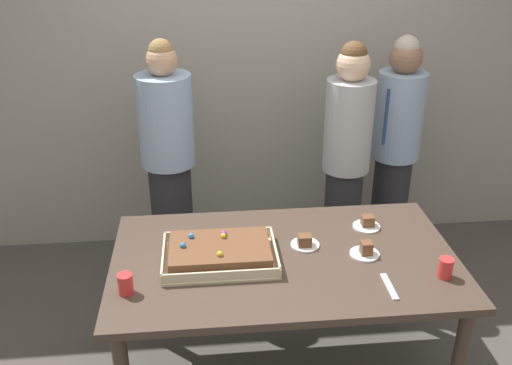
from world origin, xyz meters
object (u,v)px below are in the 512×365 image
(plated_slice_near_right, at_px, (305,242))
(person_green_shirt_behind, at_px, (169,166))
(cake_server_utensil, at_px, (389,286))
(person_striped_tie_right, at_px, (395,149))
(plated_slice_near_left, at_px, (367,224))
(plated_slice_far_left, at_px, (365,251))
(sheet_cake, at_px, (220,253))
(drink_cup_middle, at_px, (125,284))
(person_serving_front, at_px, (346,162))
(drink_cup_nearest, at_px, (445,268))
(party_table, at_px, (284,271))

(plated_slice_near_right, relative_size, person_green_shirt_behind, 0.09)
(cake_server_utensil, bearing_deg, person_striped_tie_right, 71.22)
(plated_slice_near_left, height_order, plated_slice_far_left, plated_slice_far_left)
(plated_slice_far_left, bearing_deg, sheet_cake, 177.81)
(plated_slice_near_right, xyz_separation_m, drink_cup_middle, (-0.88, -0.31, 0.03))
(plated_slice_far_left, distance_m, person_serving_front, 0.96)
(plated_slice_near_left, relative_size, drink_cup_nearest, 1.50)
(party_table, distance_m, plated_slice_far_left, 0.42)
(person_serving_front, xyz_separation_m, person_green_shirt_behind, (-1.14, 0.05, -0.00))
(plated_slice_near_left, bearing_deg, sheet_cake, -163.38)
(sheet_cake, bearing_deg, drink_cup_middle, -152.19)
(plated_slice_near_left, height_order, drink_cup_middle, drink_cup_middle)
(cake_server_utensil, bearing_deg, plated_slice_near_right, 130.19)
(plated_slice_near_right, height_order, person_striped_tie_right, person_striped_tie_right)
(sheet_cake, distance_m, person_green_shirt_behind, 1.01)
(drink_cup_nearest, xyz_separation_m, cake_server_utensil, (-0.28, -0.06, -0.05))
(person_striped_tie_right, bearing_deg, cake_server_utensil, 29.58)
(plated_slice_far_left, distance_m, person_striped_tie_right, 1.26)
(person_serving_front, bearing_deg, drink_cup_middle, -5.37)
(party_table, relative_size, person_striped_tie_right, 1.06)
(person_green_shirt_behind, xyz_separation_m, person_striped_tie_right, (1.54, 0.15, -0.01))
(drink_cup_nearest, bearing_deg, plated_slice_far_left, 145.68)
(plated_slice_near_left, bearing_deg, drink_cup_nearest, -64.15)
(party_table, xyz_separation_m, drink_cup_middle, (-0.76, -0.22, 0.14))
(sheet_cake, bearing_deg, person_striped_tie_right, 41.62)
(sheet_cake, relative_size, drink_cup_nearest, 5.64)
(plated_slice_near_right, xyz_separation_m, person_striped_tie_right, (0.81, 1.03, 0.06))
(person_serving_front, bearing_deg, plated_slice_far_left, 35.46)
(sheet_cake, xyz_separation_m, person_serving_front, (0.86, 0.92, 0.05))
(person_striped_tie_right, bearing_deg, plated_slice_near_right, 10.15)
(sheet_cake, height_order, drink_cup_nearest, sheet_cake)
(plated_slice_near_right, xyz_separation_m, person_green_shirt_behind, (-0.73, 0.88, 0.07))
(sheet_cake, height_order, cake_server_utensil, sheet_cake)
(drink_cup_nearest, height_order, person_serving_front, person_serving_front)
(drink_cup_nearest, distance_m, drink_cup_middle, 1.49)
(party_table, bearing_deg, drink_cup_middle, -163.56)
(drink_cup_nearest, height_order, person_striped_tie_right, person_striped_tie_right)
(cake_server_utensil, distance_m, person_serving_front, 1.23)
(drink_cup_nearest, bearing_deg, person_serving_front, 99.59)
(drink_cup_middle, bearing_deg, person_green_shirt_behind, 82.77)
(plated_slice_far_left, height_order, drink_cup_middle, drink_cup_middle)
(plated_slice_near_right, bearing_deg, sheet_cake, -169.24)
(plated_slice_near_right, relative_size, person_serving_front, 0.09)
(plated_slice_near_right, height_order, person_green_shirt_behind, person_green_shirt_behind)
(party_table, bearing_deg, sheet_cake, 179.10)
(drink_cup_middle, bearing_deg, plated_slice_near_left, 20.71)
(person_striped_tie_right, bearing_deg, party_table, 8.69)
(sheet_cake, height_order, drink_cup_middle, sheet_cake)
(sheet_cake, bearing_deg, party_table, -0.90)
(plated_slice_far_left, distance_m, drink_cup_nearest, 0.39)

